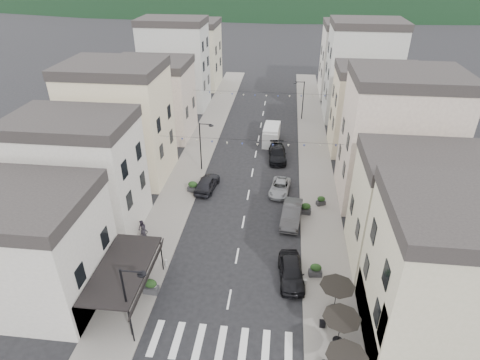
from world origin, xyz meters
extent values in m
cube|color=slate|center=(-7.50, 32.00, 0.06)|extent=(4.00, 76.00, 0.12)
cube|color=slate|center=(7.50, 32.00, 0.06)|extent=(4.00, 76.00, 0.12)
cube|color=#B9B4AA|center=(-15.50, 5.00, 4.00)|extent=(12.00, 8.00, 8.00)
cube|color=#B8B392|center=(14.50, 4.00, 5.00)|extent=(10.00, 8.00, 10.00)
cube|color=black|center=(-7.50, 5.00, 3.20)|extent=(3.60, 7.50, 0.15)
cube|color=black|center=(-5.70, 5.00, 2.70)|extent=(0.34, 7.50, 0.99)
cylinder|color=black|center=(-5.80, 1.50, 1.60)|extent=(0.10, 0.10, 3.20)
cylinder|color=black|center=(-5.80, 8.50, 1.60)|extent=(0.10, 0.10, 3.20)
cube|color=#B9B4AA|center=(-14.50, 14.00, 5.00)|extent=(10.00, 7.00, 10.00)
cube|color=#262323|center=(-14.50, 14.00, 10.50)|extent=(10.20, 7.14, 1.00)
cube|color=beige|center=(-14.50, 24.00, 6.00)|extent=(10.00, 8.00, 12.00)
cube|color=#262323|center=(-14.50, 24.00, 12.50)|extent=(10.20, 8.16, 1.00)
cube|color=#AE9A8D|center=(-14.50, 36.00, 4.75)|extent=(10.00, 8.00, 9.50)
cube|color=#262323|center=(-14.50, 36.00, 10.00)|extent=(10.20, 8.16, 1.00)
cube|color=#AAABA6|center=(-14.50, 48.00, 6.50)|extent=(10.00, 7.00, 13.00)
cube|color=#262323|center=(-14.50, 48.00, 13.50)|extent=(10.20, 7.14, 1.00)
cube|color=#B8B392|center=(-14.50, 60.00, 5.50)|extent=(10.00, 9.00, 11.00)
cube|color=#262323|center=(-14.50, 60.00, 11.50)|extent=(10.20, 9.18, 1.00)
cube|color=#B8B392|center=(14.50, 12.00, 4.50)|extent=(10.00, 7.00, 9.00)
cube|color=#262323|center=(14.50, 12.00, 9.50)|extent=(10.20, 7.14, 1.00)
cube|color=#AE9A8D|center=(14.50, 22.00, 6.25)|extent=(10.00, 8.00, 12.50)
cube|color=#262323|center=(14.50, 22.00, 13.00)|extent=(10.20, 8.16, 1.00)
cube|color=beige|center=(14.50, 34.00, 5.00)|extent=(10.00, 7.00, 10.00)
cube|color=#262323|center=(14.50, 34.00, 10.50)|extent=(10.20, 7.14, 1.00)
cube|color=#AAABA6|center=(14.50, 46.00, 6.75)|extent=(10.00, 8.00, 13.50)
cube|color=#262323|center=(14.50, 46.00, 14.00)|extent=(10.20, 8.16, 1.00)
cube|color=#B9B4AA|center=(14.50, 58.00, 5.75)|extent=(10.00, 9.00, 11.50)
cube|color=#262323|center=(14.50, 58.00, 12.00)|extent=(10.20, 9.18, 1.00)
cone|color=black|center=(7.70, 0.00, 2.37)|extent=(2.50, 2.50, 0.55)
cylinder|color=black|center=(7.70, 2.80, 1.27)|extent=(0.06, 0.06, 2.30)
cone|color=black|center=(7.70, 2.80, 2.37)|extent=(2.50, 2.50, 0.55)
cylinder|color=black|center=(7.70, 2.80, 0.49)|extent=(0.70, 0.70, 0.04)
cylinder|color=black|center=(7.70, 5.60, 1.27)|extent=(0.06, 0.06, 2.30)
cone|color=black|center=(7.70, 5.60, 2.37)|extent=(2.50, 2.50, 0.55)
cylinder|color=black|center=(7.70, 5.60, 0.49)|extent=(0.70, 0.70, 0.04)
cylinder|color=black|center=(-6.10, 2.00, 3.00)|extent=(0.14, 0.14, 6.00)
cylinder|color=black|center=(-5.40, 2.00, 5.90)|extent=(1.40, 0.10, 0.10)
cylinder|color=black|center=(-4.75, 2.00, 5.75)|extent=(0.56, 0.56, 0.08)
cylinder|color=black|center=(-6.10, 26.00, 3.00)|extent=(0.14, 0.14, 6.00)
cylinder|color=black|center=(-5.40, 26.00, 5.90)|extent=(1.40, 0.10, 0.10)
cylinder|color=black|center=(-4.75, 26.00, 5.75)|extent=(0.56, 0.56, 0.08)
cylinder|color=black|center=(6.10, 44.00, 3.00)|extent=(0.14, 0.14, 6.00)
cylinder|color=black|center=(5.40, 44.00, 5.90)|extent=(1.40, 0.10, 0.10)
cylinder|color=black|center=(4.75, 44.00, 5.75)|extent=(0.56, 0.56, 0.08)
cylinder|color=gray|center=(-5.70, 6.00, 0.42)|extent=(0.26, 0.26, 0.60)
cylinder|color=gray|center=(-5.70, 9.00, 0.42)|extent=(0.26, 0.26, 0.60)
cylinder|color=gray|center=(5.70, 8.00, 0.42)|extent=(0.26, 0.26, 0.60)
cylinder|color=black|center=(0.00, 22.00, 6.00)|extent=(19.00, 0.02, 0.02)
cone|color=beige|center=(-8.71, 22.00, 5.81)|extent=(0.28, 0.28, 0.24)
cone|color=navy|center=(-7.12, 22.00, 5.73)|extent=(0.28, 0.28, 0.24)
cone|color=beige|center=(-5.54, 22.00, 5.65)|extent=(0.28, 0.28, 0.24)
cone|color=navy|center=(-3.96, 22.00, 5.58)|extent=(0.28, 0.28, 0.24)
cone|color=beige|center=(-2.38, 22.00, 5.54)|extent=(0.28, 0.28, 0.24)
cone|color=navy|center=(-0.79, 22.00, 5.51)|extent=(0.28, 0.28, 0.24)
cone|color=beige|center=(0.79, 22.00, 5.51)|extent=(0.28, 0.28, 0.24)
cone|color=navy|center=(2.38, 22.00, 5.54)|extent=(0.28, 0.28, 0.24)
cone|color=beige|center=(3.96, 22.00, 5.58)|extent=(0.28, 0.28, 0.24)
cone|color=navy|center=(5.54, 22.00, 5.65)|extent=(0.28, 0.28, 0.24)
cone|color=beige|center=(7.12, 22.00, 5.73)|extent=(0.28, 0.28, 0.24)
cone|color=navy|center=(8.71, 22.00, 5.81)|extent=(0.28, 0.28, 0.24)
cylinder|color=black|center=(0.00, 38.00, 6.00)|extent=(19.00, 0.02, 0.02)
cone|color=beige|center=(-8.71, 38.00, 5.81)|extent=(0.28, 0.28, 0.24)
cone|color=navy|center=(-7.12, 38.00, 5.73)|extent=(0.28, 0.28, 0.24)
cone|color=beige|center=(-5.54, 38.00, 5.65)|extent=(0.28, 0.28, 0.24)
cone|color=navy|center=(-3.96, 38.00, 5.58)|extent=(0.28, 0.28, 0.24)
cone|color=beige|center=(-2.38, 38.00, 5.54)|extent=(0.28, 0.28, 0.24)
cone|color=navy|center=(-0.79, 38.00, 5.51)|extent=(0.28, 0.28, 0.24)
cone|color=beige|center=(0.79, 38.00, 5.51)|extent=(0.28, 0.28, 0.24)
cone|color=navy|center=(2.38, 38.00, 5.54)|extent=(0.28, 0.28, 0.24)
cone|color=beige|center=(3.96, 38.00, 5.58)|extent=(0.28, 0.28, 0.24)
cone|color=navy|center=(5.54, 38.00, 5.65)|extent=(0.28, 0.28, 0.24)
cone|color=beige|center=(7.12, 38.00, 5.73)|extent=(0.28, 0.28, 0.24)
cone|color=navy|center=(8.71, 38.00, 5.81)|extent=(0.28, 0.28, 0.24)
imported|color=black|center=(4.60, 8.70, 0.81)|extent=(2.35, 4.92, 1.62)
imported|color=#353538|center=(4.60, 16.69, 0.83)|extent=(2.28, 5.19, 1.66)
imported|color=gray|center=(3.35, 21.93, 0.61)|extent=(2.53, 4.59, 1.22)
imported|color=black|center=(2.80, 29.88, 0.76)|extent=(2.50, 5.38, 1.52)
imported|color=black|center=(-4.60, 21.62, 0.79)|extent=(2.47, 4.85, 1.58)
cube|color=silver|center=(1.80, 35.10, 1.07)|extent=(2.27, 5.21, 2.14)
cube|color=silver|center=(1.77, 34.46, 2.19)|extent=(2.13, 3.51, 0.53)
cylinder|color=black|center=(0.86, 33.22, 0.37)|extent=(0.30, 0.76, 0.75)
cylinder|color=black|center=(2.56, 33.14, 0.37)|extent=(0.30, 0.76, 0.75)
cylinder|color=black|center=(1.04, 37.06, 0.37)|extent=(0.30, 0.76, 0.75)
cylinder|color=black|center=(2.74, 36.98, 0.37)|extent=(0.30, 0.76, 0.75)
imported|color=black|center=(-8.31, 11.52, 1.09)|extent=(0.84, 0.72, 1.93)
imported|color=black|center=(-8.87, 12.62, 0.95)|extent=(1.03, 0.99, 1.67)
cube|color=#323235|center=(-6.00, 5.92, 0.40)|extent=(1.17, 0.69, 0.57)
ellipsoid|color=black|center=(-6.00, 5.92, 1.03)|extent=(1.00, 0.63, 0.72)
cube|color=#2A2A2C|center=(-6.00, 20.80, 0.40)|extent=(1.29, 0.98, 0.57)
ellipsoid|color=black|center=(-6.00, 20.80, 1.03)|extent=(1.00, 0.64, 0.73)
cube|color=#2F2F32|center=(6.54, 9.23, 0.38)|extent=(1.09, 0.68, 0.52)
ellipsoid|color=black|center=(6.54, 9.23, 0.95)|extent=(0.91, 0.58, 0.66)
cube|color=#28282A|center=(7.61, 19.75, 0.35)|extent=(1.03, 0.82, 0.45)
ellipsoid|color=black|center=(7.61, 19.75, 0.84)|extent=(0.80, 0.51, 0.58)
cube|color=#29282B|center=(6.00, 17.98, 0.39)|extent=(1.13, 0.71, 0.54)
ellipsoid|color=black|center=(6.00, 17.98, 0.98)|extent=(0.94, 0.60, 0.69)
camera|label=1|loc=(3.29, -15.50, 22.88)|focal=30.00mm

